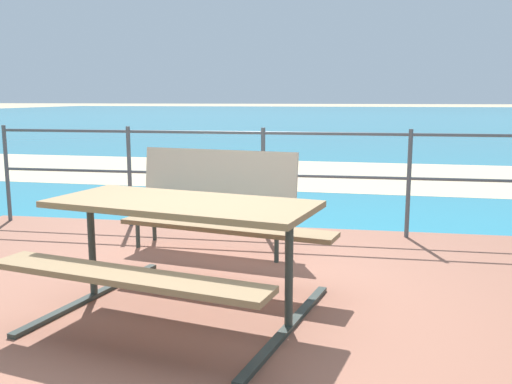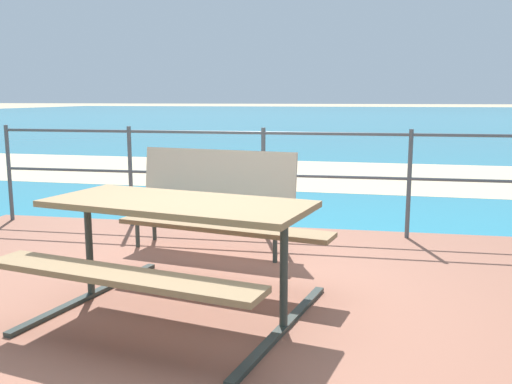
% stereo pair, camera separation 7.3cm
% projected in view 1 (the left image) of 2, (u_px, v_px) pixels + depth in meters
% --- Properties ---
extents(ground_plane, '(240.00, 240.00, 0.00)m').
position_uv_depth(ground_plane, '(203.00, 324.00, 3.65)').
color(ground_plane, tan).
extents(patio_paving, '(6.40, 5.20, 0.06)m').
position_uv_depth(patio_paving, '(203.00, 320.00, 3.65)').
color(patio_paving, '#935B47').
rests_on(patio_paving, ground).
extents(sea_water, '(90.00, 90.00, 0.01)m').
position_uv_depth(sea_water, '(344.00, 117.00, 42.47)').
color(sea_water, teal).
rests_on(sea_water, ground).
extents(beach_strip, '(54.12, 6.12, 0.01)m').
position_uv_depth(beach_strip, '(305.00, 174.00, 10.76)').
color(beach_strip, beige).
rests_on(beach_strip, ground).
extents(picnic_table, '(1.98, 1.84, 0.75)m').
position_uv_depth(picnic_table, '(182.00, 228.00, 3.60)').
color(picnic_table, '#8C704C').
rests_on(picnic_table, patio_paving).
extents(park_bench, '(1.59, 0.69, 0.92)m').
position_uv_depth(park_bench, '(214.00, 190.00, 5.18)').
color(park_bench, '#BCAD93').
rests_on(park_bench, patio_paving).
extents(railing_fence, '(5.94, 0.04, 1.09)m').
position_uv_depth(railing_fence, '(263.00, 166.00, 5.82)').
color(railing_fence, '#4C5156').
rests_on(railing_fence, patio_paving).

